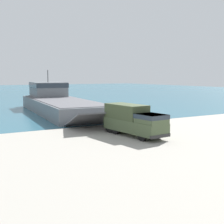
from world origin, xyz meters
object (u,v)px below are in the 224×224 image
(soldier_on_ramp, at_px, (156,124))
(mooring_bollard, at_px, (145,120))
(military_truck, at_px, (134,120))
(landing_craft, at_px, (58,102))

(soldier_on_ramp, height_order, mooring_bollard, soldier_on_ramp)
(military_truck, height_order, mooring_bollard, military_truck)
(landing_craft, relative_size, soldier_on_ramp, 19.44)
(mooring_bollard, bearing_deg, soldier_on_ramp, -117.42)
(military_truck, bearing_deg, landing_craft, 172.60)
(military_truck, relative_size, mooring_bollard, 10.78)
(soldier_on_ramp, xyz_separation_m, mooring_bollard, (3.42, 6.59, -0.63))
(soldier_on_ramp, bearing_deg, landing_craft, -126.44)
(landing_craft, bearing_deg, mooring_bollard, -68.97)
(landing_craft, bearing_deg, military_truck, -86.55)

